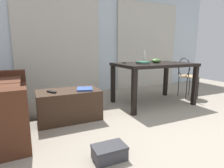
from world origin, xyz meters
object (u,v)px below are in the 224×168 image
at_px(bottle_near, 144,57).
at_px(bowl, 156,61).
at_px(wire_chair, 186,73).
at_px(coffee_table, 69,105).
at_px(magazine, 85,89).
at_px(shoebox, 109,152).
at_px(tv_remote_on_table, 124,63).
at_px(tv_remote_primary, 52,92).
at_px(craft_table, 154,68).
at_px(book_stack, 143,63).
at_px(scissors, 173,62).

height_order(bottle_near, bowl, bottle_near).
height_order(wire_chair, bowl, bowl).
distance_m(wire_chair, bowl, 0.89).
bearing_deg(bottle_near, coffee_table, -169.84).
bearing_deg(magazine, shoebox, -79.32).
distance_m(coffee_table, shoebox, 1.15).
height_order(tv_remote_on_table, tv_remote_primary, tv_remote_on_table).
xyz_separation_m(bottle_near, bowl, (0.17, -0.13, -0.06)).
height_order(craft_table, bowl, bowl).
bearing_deg(book_stack, magazine, -174.32).
bearing_deg(craft_table, tv_remote_primary, -174.32).
bearing_deg(scissors, bottle_near, 174.30).
bearing_deg(shoebox, scissors, 34.28).
xyz_separation_m(coffee_table, tv_remote_primary, (-0.23, -0.04, 0.22)).
xyz_separation_m(wire_chair, book_stack, (-1.18, -0.15, 0.26)).
xyz_separation_m(wire_chair, bowl, (-0.84, -0.07, 0.28)).
bearing_deg(tv_remote_primary, bowl, -23.76).
relative_size(bottle_near, tv_remote_primary, 1.53).
bearing_deg(wire_chair, tv_remote_primary, -174.91).
xyz_separation_m(wire_chair, scissors, (-0.37, 0.00, 0.24)).
distance_m(tv_remote_on_table, tv_remote_primary, 1.38).
bearing_deg(magazine, bottle_near, 29.91).
distance_m(book_stack, shoebox, 1.77).
bearing_deg(tv_remote_primary, book_stack, -25.85).
height_order(coffee_table, craft_table, craft_table).
xyz_separation_m(bottle_near, tv_remote_primary, (-1.67, -0.30, -0.42)).
distance_m(bowl, shoebox, 2.07).
distance_m(scissors, magazine, 1.91).
height_order(wire_chair, book_stack, wire_chair).
xyz_separation_m(craft_table, shoebox, (-1.43, -1.26, -0.59)).
xyz_separation_m(tv_remote_on_table, shoebox, (-0.92, -1.45, -0.70)).
xyz_separation_m(craft_table, scissors, (0.52, 0.06, 0.10)).
xyz_separation_m(magazine, shoebox, (-0.08, -1.07, -0.37)).
height_order(bowl, magazine, bowl).
bearing_deg(bottle_near, shoebox, -133.20).
relative_size(coffee_table, shoebox, 2.84).
height_order(coffee_table, tv_remote_primary, tv_remote_primary).
height_order(bowl, tv_remote_primary, bowl).
distance_m(coffee_table, book_stack, 1.39).
distance_m(coffee_table, scissors, 2.16).
distance_m(coffee_table, craft_table, 1.63).
bearing_deg(tv_remote_primary, coffee_table, -18.12).
bearing_deg(shoebox, craft_table, 41.55).
bearing_deg(shoebox, book_stack, 46.03).
xyz_separation_m(bowl, tv_remote_on_table, (-0.55, 0.19, -0.03)).
height_order(craft_table, wire_chair, wire_chair).
distance_m(tv_remote_on_table, magazine, 0.98).
xyz_separation_m(bowl, magazine, (-1.39, -0.19, -0.35)).
bearing_deg(wire_chair, shoebox, -150.18).
height_order(tv_remote_on_table, scissors, tv_remote_on_table).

